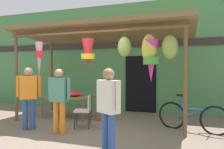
% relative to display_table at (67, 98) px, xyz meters
% --- Properties ---
extents(ground_plane, '(30.00, 30.00, 0.00)m').
position_rel_display_table_xyz_m(ground_plane, '(0.97, -0.94, -0.61)').
color(ground_plane, '#756656').
extents(shop_facade, '(12.51, 0.29, 3.91)m').
position_rel_display_table_xyz_m(shop_facade, '(0.97, 1.80, 1.34)').
color(shop_facade, '#47844C').
rests_on(shop_facade, ground_plane).
extents(market_stall_canopy, '(5.22, 2.26, 2.78)m').
position_rel_display_table_xyz_m(market_stall_canopy, '(1.37, -0.16, 1.79)').
color(market_stall_canopy, brown).
rests_on(market_stall_canopy, ground_plane).
extents(display_table, '(1.49, 0.75, 0.67)m').
position_rel_display_table_xyz_m(display_table, '(0.00, 0.00, 0.00)').
color(display_table, brown).
rests_on(display_table, ground_plane).
extents(flower_heap_on_table, '(0.76, 0.53, 0.16)m').
position_rel_display_table_xyz_m(flower_heap_on_table, '(0.06, 0.06, 0.14)').
color(flower_heap_on_table, red).
rests_on(flower_heap_on_table, display_table).
extents(folding_chair, '(0.51, 0.51, 0.84)m').
position_rel_display_table_xyz_m(folding_chair, '(1.04, -0.85, -0.11)').
color(folding_chair, beige).
rests_on(folding_chair, ground_plane).
extents(wicker_basket_spare, '(0.49, 0.49, 0.27)m').
position_rel_display_table_xyz_m(wicker_basket_spare, '(1.17, 0.10, -0.48)').
color(wicker_basket_spare, brown).
rests_on(wicker_basket_spare, ground_plane).
extents(parked_bicycle, '(1.70, 0.60, 0.92)m').
position_rel_display_table_xyz_m(parked_bicycle, '(3.68, -0.30, -0.27)').
color(parked_bicycle, black).
rests_on(parked_bicycle, ground_plane).
extents(vendor_in_orange, '(0.59, 0.23, 1.54)m').
position_rel_display_table_xyz_m(vendor_in_orange, '(0.69, -1.53, 0.29)').
color(vendor_in_orange, orange).
rests_on(vendor_in_orange, ground_plane).
extents(customer_foreground, '(0.51, 0.40, 1.58)m').
position_rel_display_table_xyz_m(customer_foreground, '(-0.22, -1.50, 0.31)').
color(customer_foreground, '#2D5193').
rests_on(customer_foreground, ground_plane).
extents(shopper_by_bananas, '(0.53, 0.39, 1.55)m').
position_rel_display_table_xyz_m(shopper_by_bananas, '(2.26, -2.41, 0.29)').
color(shopper_by_bananas, '#2D5193').
rests_on(shopper_by_bananas, ground_plane).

